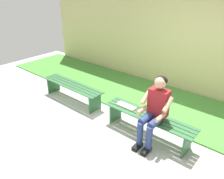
{
  "coord_description": "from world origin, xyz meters",
  "views": [
    {
      "loc": [
        -1.65,
        3.02,
        2.6
      ],
      "look_at": [
        0.75,
        0.15,
        0.78
      ],
      "focal_mm": 34.87,
      "sensor_mm": 36.0,
      "label": 1
    }
  ],
  "objects": [
    {
      "name": "person_seated",
      "position": [
        -0.16,
        0.1,
        0.68
      ],
      "size": [
        0.5,
        0.69,
        1.24
      ],
      "color": "maroon",
      "rests_on": "ground"
    },
    {
      "name": "grass_strip",
      "position": [
        1.07,
        -1.29,
        0.01
      ],
      "size": [
        9.0,
        1.88,
        0.03
      ],
      "primitive_type": "cube",
      "color": "#478C38",
      "rests_on": "ground"
    },
    {
      "name": "bench_far",
      "position": [
        2.13,
        0.0,
        0.33
      ],
      "size": [
        1.78,
        0.41,
        0.43
      ],
      "rotation": [
        0.0,
        0.0,
        -0.01
      ],
      "color": "#2D6038",
      "rests_on": "ground"
    },
    {
      "name": "apple",
      "position": [
        0.2,
        -0.06,
        0.47
      ],
      "size": [
        0.07,
        0.07,
        0.07
      ],
      "primitive_type": "sphere",
      "color": "red",
      "rests_on": "bench_near"
    },
    {
      "name": "book_open",
      "position": [
        0.5,
        0.0,
        0.44
      ],
      "size": [
        0.41,
        0.16,
        0.02
      ],
      "rotation": [
        0.0,
        0.0,
        -0.01
      ],
      "color": "white",
      "rests_on": "bench_near"
    },
    {
      "name": "brick_wall",
      "position": [
        0.5,
        -2.39,
        1.48
      ],
      "size": [
        9.5,
        0.24,
        2.96
      ],
      "primitive_type": "cube",
      "color": "#D1C684",
      "rests_on": "ground"
    },
    {
      "name": "ground_plane",
      "position": [
        1.07,
        1.0,
        -0.02
      ],
      "size": [
        10.0,
        7.0,
        0.04
      ],
      "primitive_type": "cube",
      "color": "#B2B2AD"
    },
    {
      "name": "bench_near",
      "position": [
        0.0,
        0.0,
        0.33
      ],
      "size": [
        1.8,
        0.41,
        0.43
      ],
      "rotation": [
        0.0,
        0.0,
        -0.01
      ],
      "color": "#2D6038",
      "rests_on": "ground"
    }
  ]
}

